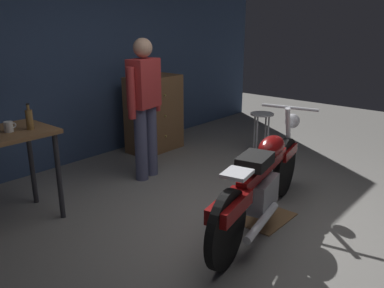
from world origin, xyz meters
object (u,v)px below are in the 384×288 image
motorcycle (262,179)px  person_standing (145,103)px  bottle (29,119)px  wooden_dresser (154,114)px  mug_white_ceramic (9,127)px  shop_stool (262,123)px

motorcycle → person_standing: bearing=74.8°
bottle → person_standing: bearing=0.2°
wooden_dresser → mug_white_ceramic: 2.52m
shop_stool → wooden_dresser: wooden_dresser is taller
person_standing → bottle: person_standing is taller
person_standing → bottle: bearing=-10.1°
person_standing → mug_white_ceramic: 1.58m
bottle → motorcycle: bearing=-51.9°
person_standing → mug_white_ceramic: person_standing is taller
bottle → wooden_dresser: bearing=17.6°
person_standing → wooden_dresser: 1.14m
person_standing → bottle: size_ratio=6.93×
motorcycle → bottle: bearing=116.2°
mug_white_ceramic → motorcycle: bearing=-49.5°
motorcycle → wooden_dresser: (0.92, 2.39, 0.10)m
motorcycle → mug_white_ceramic: size_ratio=19.69×
wooden_dresser → mug_white_ceramic: bearing=-164.9°
person_standing → shop_stool: (1.53, -0.68, -0.43)m
shop_stool → wooden_dresser: (-0.72, 1.39, 0.05)m
shop_stool → wooden_dresser: bearing=117.3°
wooden_dresser → mug_white_ceramic: size_ratio=10.04×
motorcycle → person_standing: 1.75m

